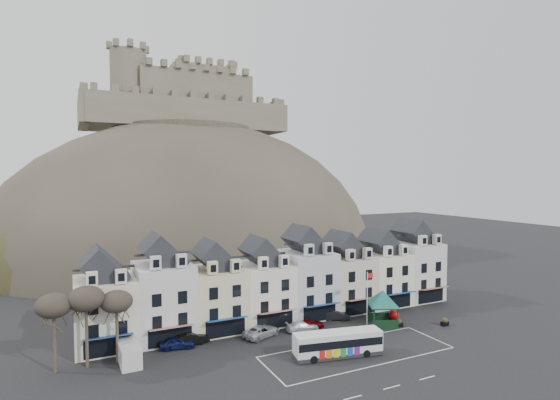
{
  "coord_description": "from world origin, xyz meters",
  "views": [
    {
      "loc": [
        -27.23,
        -38.92,
        20.1
      ],
      "look_at": [
        3.11,
        24.0,
        16.33
      ],
      "focal_mm": 28.0,
      "sensor_mm": 36.0,
      "label": 1
    }
  ],
  "objects_px": {
    "red_buoy": "(394,316)",
    "car_navy": "(177,343)",
    "bus_shelter": "(383,298)",
    "flagpole": "(368,296)",
    "bus": "(338,343)",
    "car_silver": "(262,331)",
    "white_van": "(129,353)",
    "car_charcoal": "(336,315)",
    "car_black": "(189,339)",
    "car_white": "(303,326)",
    "car_maroon": "(310,324)"
  },
  "relations": [
    {
      "from": "car_black",
      "to": "car_silver",
      "type": "xyz_separation_m",
      "value": [
        8.84,
        -1.31,
        -0.06
      ]
    },
    {
      "from": "flagpole",
      "to": "car_navy",
      "type": "relative_size",
      "value": 1.81
    },
    {
      "from": "bus",
      "to": "car_white",
      "type": "distance_m",
      "value": 8.74
    },
    {
      "from": "car_maroon",
      "to": "car_black",
      "type": "bearing_deg",
      "value": 81.27
    },
    {
      "from": "car_white",
      "to": "flagpole",
      "type": "bearing_deg",
      "value": -100.48
    },
    {
      "from": "bus",
      "to": "red_buoy",
      "type": "bearing_deg",
      "value": 35.73
    },
    {
      "from": "car_navy",
      "to": "car_black",
      "type": "xyz_separation_m",
      "value": [
        1.56,
        0.48,
        0.06
      ]
    },
    {
      "from": "bus_shelter",
      "to": "car_black",
      "type": "distance_m",
      "value": 25.78
    },
    {
      "from": "red_buoy",
      "to": "car_silver",
      "type": "xyz_separation_m",
      "value": [
        -18.5,
        3.07,
        -0.2
      ]
    },
    {
      "from": "bus_shelter",
      "to": "car_navy",
      "type": "relative_size",
      "value": 1.68
    },
    {
      "from": "car_navy",
      "to": "car_silver",
      "type": "xyz_separation_m",
      "value": [
        10.39,
        -0.83,
        0.01
      ]
    },
    {
      "from": "white_van",
      "to": "flagpole",
      "type": "bearing_deg",
      "value": -5.06
    },
    {
      "from": "white_van",
      "to": "car_navy",
      "type": "xyz_separation_m",
      "value": [
        5.56,
        1.8,
        -0.39
      ]
    },
    {
      "from": "car_black",
      "to": "car_charcoal",
      "type": "bearing_deg",
      "value": -95.55
    },
    {
      "from": "bus_shelter",
      "to": "flagpole",
      "type": "distance_m",
      "value": 2.39
    },
    {
      "from": "car_charcoal",
      "to": "bus_shelter",
      "type": "bearing_deg",
      "value": -112.92
    },
    {
      "from": "car_navy",
      "to": "car_silver",
      "type": "relative_size",
      "value": 0.82
    },
    {
      "from": "bus_shelter",
      "to": "white_van",
      "type": "xyz_separation_m",
      "value": [
        -32.32,
        2.28,
        -2.64
      ]
    },
    {
      "from": "flagpole",
      "to": "white_van",
      "type": "height_order",
      "value": "flagpole"
    },
    {
      "from": "white_van",
      "to": "car_silver",
      "type": "xyz_separation_m",
      "value": [
        15.95,
        0.98,
        -0.38
      ]
    },
    {
      "from": "car_navy",
      "to": "car_black",
      "type": "bearing_deg",
      "value": -61.67
    },
    {
      "from": "bus",
      "to": "car_navy",
      "type": "bearing_deg",
      "value": 158.31
    },
    {
      "from": "bus",
      "to": "red_buoy",
      "type": "relative_size",
      "value": 5.76
    },
    {
      "from": "bus_shelter",
      "to": "car_white",
      "type": "height_order",
      "value": "bus_shelter"
    },
    {
      "from": "car_navy",
      "to": "bus_shelter",
      "type": "bearing_deg",
      "value": -87.57
    },
    {
      "from": "white_van",
      "to": "car_black",
      "type": "distance_m",
      "value": 7.48
    },
    {
      "from": "bus",
      "to": "bus_shelter",
      "type": "height_order",
      "value": "bus_shelter"
    },
    {
      "from": "bus",
      "to": "white_van",
      "type": "relative_size",
      "value": 2.14
    },
    {
      "from": "car_black",
      "to": "car_maroon",
      "type": "height_order",
      "value": "car_black"
    },
    {
      "from": "car_black",
      "to": "car_charcoal",
      "type": "xyz_separation_m",
      "value": [
        20.8,
        0.22,
        -0.1
      ]
    },
    {
      "from": "bus_shelter",
      "to": "flagpole",
      "type": "xyz_separation_m",
      "value": [
        -2.31,
        0.27,
        0.54
      ]
    },
    {
      "from": "bus_shelter",
      "to": "car_maroon",
      "type": "height_order",
      "value": "bus_shelter"
    },
    {
      "from": "flagpole",
      "to": "car_silver",
      "type": "height_order",
      "value": "flagpole"
    },
    {
      "from": "red_buoy",
      "to": "car_white",
      "type": "distance_m",
      "value": 13.2
    },
    {
      "from": "bus_shelter",
      "to": "car_maroon",
      "type": "relative_size",
      "value": 1.77
    },
    {
      "from": "bus",
      "to": "flagpole",
      "type": "xyz_separation_m",
      "value": [
        8.76,
        6.2,
        2.71
      ]
    },
    {
      "from": "white_van",
      "to": "red_buoy",
      "type": "bearing_deg",
      "value": -4.7
    },
    {
      "from": "red_buoy",
      "to": "car_navy",
      "type": "distance_m",
      "value": 29.16
    },
    {
      "from": "red_buoy",
      "to": "flagpole",
      "type": "distance_m",
      "value": 5.58
    },
    {
      "from": "bus_shelter",
      "to": "car_charcoal",
      "type": "distance_m",
      "value": 7.18
    },
    {
      "from": "flagpole",
      "to": "white_van",
      "type": "bearing_deg",
      "value": 176.17
    },
    {
      "from": "white_van",
      "to": "car_black",
      "type": "height_order",
      "value": "white_van"
    },
    {
      "from": "bus",
      "to": "red_buoy",
      "type": "distance_m",
      "value": 14.58
    },
    {
      "from": "car_navy",
      "to": "car_silver",
      "type": "bearing_deg",
      "value": -83.43
    },
    {
      "from": "bus_shelter",
      "to": "red_buoy",
      "type": "relative_size",
      "value": 3.88
    },
    {
      "from": "bus",
      "to": "car_maroon",
      "type": "relative_size",
      "value": 2.62
    },
    {
      "from": "car_navy",
      "to": "car_charcoal",
      "type": "bearing_deg",
      "value": -77.1
    },
    {
      "from": "car_silver",
      "to": "car_black",
      "type": "bearing_deg",
      "value": 60.74
    },
    {
      "from": "flagpole",
      "to": "car_black",
      "type": "distance_m",
      "value": 23.55
    },
    {
      "from": "bus",
      "to": "flagpole",
      "type": "distance_m",
      "value": 11.07
    }
  ]
}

